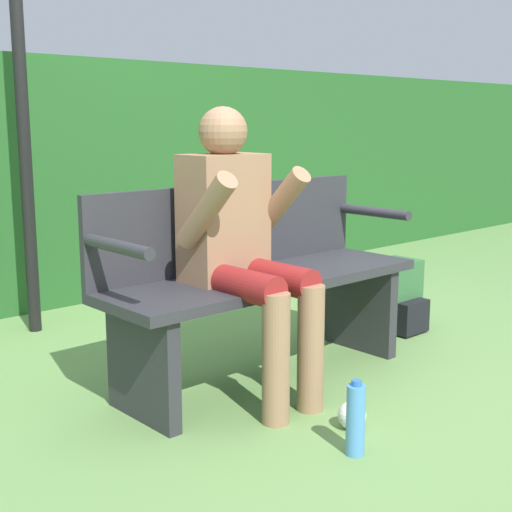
{
  "coord_description": "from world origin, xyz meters",
  "views": [
    {
      "loc": [
        -2.14,
        -2.29,
        1.18
      ],
      "look_at": [
        -0.15,
        -0.1,
        0.61
      ],
      "focal_mm": 50.0,
      "sensor_mm": 36.0,
      "label": 1
    }
  ],
  "objects": [
    {
      "name": "backpack",
      "position": [
        1.09,
        0.08,
        0.19
      ],
      "size": [
        0.28,
        0.28,
        0.4
      ],
      "color": "#336638",
      "rests_on": "ground"
    },
    {
      "name": "water_bottle",
      "position": [
        -0.28,
        -0.77,
        0.13
      ],
      "size": [
        0.07,
        0.07,
        0.28
      ],
      "color": "#4C8CCC",
      "rests_on": "ground"
    },
    {
      "name": "signpost",
      "position": [
        -0.44,
        1.45,
        1.58
      ],
      "size": [
        0.34,
        0.09,
        2.86
      ],
      "color": "black",
      "rests_on": "ground"
    },
    {
      "name": "litter_crumple",
      "position": [
        -0.12,
        -0.62,
        0.06
      ],
      "size": [
        0.11,
        0.11,
        0.11
      ],
      "color": "silver",
      "rests_on": "ground"
    },
    {
      "name": "ground_plane",
      "position": [
        0.0,
        0.0,
        0.0
      ],
      "size": [
        40.0,
        40.0,
        0.0
      ],
      "primitive_type": "plane",
      "color": "#668E4C"
    },
    {
      "name": "park_bench",
      "position": [
        0.0,
        0.06,
        0.47
      ],
      "size": [
        1.58,
        0.49,
        0.89
      ],
      "color": "#2D2D33",
      "rests_on": "ground"
    },
    {
      "name": "parked_car",
      "position": [
        5.91,
        12.94,
        0.65
      ],
      "size": [
        4.4,
        2.08,
        1.35
      ],
      "rotation": [
        0.0,
        0.0,
        0.1
      ],
      "color": "maroon",
      "rests_on": "ground"
    },
    {
      "name": "hedge_back",
      "position": [
        0.0,
        2.01,
        0.79
      ],
      "size": [
        12.0,
        0.39,
        1.57
      ],
      "color": "#235623",
      "rests_on": "ground"
    },
    {
      "name": "person_seated",
      "position": [
        -0.2,
        -0.06,
        0.69
      ],
      "size": [
        0.49,
        0.6,
        1.24
      ],
      "color": "#997051",
      "rests_on": "ground"
    }
  ]
}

